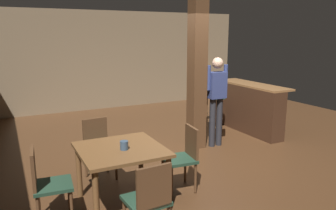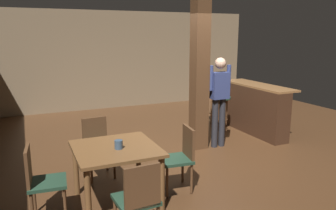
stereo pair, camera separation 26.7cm
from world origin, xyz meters
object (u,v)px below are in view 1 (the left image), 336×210
(chair_north, at_px, (98,145))
(bar_stool_near, at_px, (218,105))
(dining_table, at_px, (121,157))
(bar_stool_mid, at_px, (203,100))
(chair_south, at_px, (149,198))
(standing_person, at_px, (217,95))
(napkin_cup, at_px, (124,145))
(chair_east, at_px, (184,155))
(chair_west, at_px, (46,182))
(bar_counter, at_px, (248,107))

(chair_north, xyz_separation_m, bar_stool_near, (3.08, 1.27, 0.07))
(chair_north, bearing_deg, dining_table, -87.29)
(dining_table, bearing_deg, bar_stool_mid, 43.22)
(chair_north, distance_m, bar_stool_mid, 3.72)
(bar_stool_mid, bearing_deg, chair_north, -147.82)
(chair_north, xyz_separation_m, bar_stool_mid, (3.15, 1.98, 0.06))
(chair_south, height_order, standing_person, standing_person)
(bar_stool_mid, bearing_deg, napkin_cup, -135.86)
(napkin_cup, bearing_deg, standing_person, 31.05)
(chair_east, distance_m, napkin_cup, 0.95)
(napkin_cup, bearing_deg, dining_table, 104.51)
(standing_person, bearing_deg, chair_east, -137.64)
(chair_north, relative_size, bar_stool_mid, 1.16)
(napkin_cup, relative_size, standing_person, 0.06)
(chair_west, height_order, napkin_cup, chair_west)
(chair_south, height_order, bar_stool_mid, chair_south)
(chair_east, xyz_separation_m, chair_north, (-0.96, 0.93, 0.00))
(bar_counter, bearing_deg, chair_south, -142.57)
(standing_person, relative_size, bar_stool_mid, 2.24)
(chair_west, relative_size, standing_person, 0.52)
(chair_west, distance_m, chair_north, 1.29)
(dining_table, relative_size, chair_west, 1.15)
(chair_east, height_order, bar_stool_mid, chair_east)
(chair_east, relative_size, bar_stool_mid, 1.16)
(chair_west, relative_size, chair_north, 1.00)
(standing_person, relative_size, bar_stool_near, 2.20)
(chair_east, bearing_deg, bar_stool_mid, 52.98)
(chair_east, height_order, napkin_cup, chair_east)
(bar_stool_mid, bearing_deg, bar_counter, -65.69)
(napkin_cup, relative_size, bar_stool_near, 0.14)
(chair_east, xyz_separation_m, bar_counter, (2.68, 1.84, 0.04))
(dining_table, xyz_separation_m, chair_east, (0.91, 0.01, -0.14))
(bar_stool_mid, bearing_deg, standing_person, -114.96)
(chair_south, distance_m, napkin_cup, 0.88)
(dining_table, distance_m, bar_counter, 4.04)
(dining_table, distance_m, chair_south, 0.91)
(dining_table, bearing_deg, bar_counter, 27.30)
(chair_south, relative_size, bar_counter, 0.46)
(chair_east, distance_m, bar_stool_near, 3.06)
(chair_south, bearing_deg, bar_stool_near, 45.63)
(bar_counter, relative_size, bar_stool_mid, 2.50)
(chair_west, relative_size, chair_south, 1.00)
(chair_west, height_order, bar_counter, bar_counter)
(dining_table, relative_size, standing_person, 0.60)
(dining_table, relative_size, chair_north, 1.15)
(chair_east, relative_size, bar_stool_near, 1.14)
(chair_north, height_order, standing_person, standing_person)
(bar_stool_near, bearing_deg, chair_south, -134.37)
(standing_person, bearing_deg, chair_west, -157.41)
(napkin_cup, distance_m, standing_person, 2.75)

